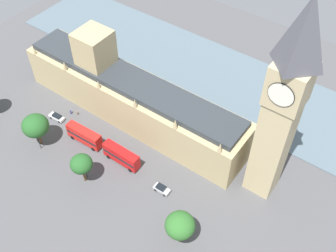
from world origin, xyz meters
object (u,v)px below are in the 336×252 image
clock_tower (283,106)px  parliament_building (129,95)px  car_white_leading (57,117)px  pedestrian_corner (77,113)px  double_decker_bus_under_trees (121,155)px  plane_tree_kerbside (35,126)px  pedestrian_far_end (71,112)px  car_silver_trailing (162,189)px  street_lamp_slot_10 (37,137)px  plane_tree_midblock (180,225)px  plane_tree_opposite_hall (81,164)px  street_lamp_slot_11 (85,167)px  double_decker_bus_by_river_gate (84,135)px

clock_tower → parliament_building: bearing=-89.9°
car_white_leading → pedestrian_corner: 5.66m
double_decker_bus_under_trees → plane_tree_kerbside: 23.75m
parliament_building → pedestrian_far_end: parliament_building is taller
car_silver_trailing → street_lamp_slot_10: bearing=-78.0°
double_decker_bus_under_trees → pedestrian_far_end: bearing=78.5°
parliament_building → plane_tree_midblock: 41.87m
pedestrian_corner → plane_tree_kerbside: size_ratio=0.16×
plane_tree_opposite_hall → parliament_building: bearing=-166.9°
parliament_building → street_lamp_slot_10: size_ratio=10.79×
double_decker_bus_under_trees → car_silver_trailing: size_ratio=2.50×
clock_tower → street_lamp_slot_11: (23.88, -36.36, -23.27)m
parliament_building → plane_tree_kerbside: 25.99m
parliament_building → plane_tree_kerbside: (22.78, -12.50, -0.48)m
pedestrian_far_end → plane_tree_kerbside: (12.73, 1.43, 6.16)m
parliament_building → double_decker_bus_by_river_gate: parliament_building is taller
pedestrian_corner → plane_tree_midblock: 48.99m
clock_tower → car_silver_trailing: clock_tower is taller
pedestrian_far_end → car_white_leading: bearing=-14.6°
car_silver_trailing → street_lamp_slot_11: bearing=-67.6°
plane_tree_kerbside → plane_tree_opposite_hall: 18.37m
double_decker_bus_by_river_gate → pedestrian_far_end: bearing=61.4°
double_decker_bus_under_trees → car_silver_trailing: (1.15, 13.68, -1.75)m
clock_tower → double_decker_bus_by_river_gate: size_ratio=5.01×
clock_tower → street_lamp_slot_11: 49.33m
parliament_building → street_lamp_slot_11: (23.78, 5.52, -3.15)m
street_lamp_slot_10 → pedestrian_far_end: bearing=-168.7°
double_decker_bus_under_trees → car_silver_trailing: bearing=-94.8°
double_decker_bus_under_trees → street_lamp_slot_10: street_lamp_slot_10 is taller
pedestrian_corner → street_lamp_slot_11: (14.34, 17.68, 3.46)m
car_silver_trailing → parliament_building: bearing=-126.0°
double_decker_bus_under_trees → clock_tower: bearing=-65.2°
clock_tower → plane_tree_kerbside: clock_tower is taller
clock_tower → pedestrian_far_end: clock_tower is taller
plane_tree_midblock → street_lamp_slot_11: plane_tree_midblock is taller
car_white_leading → plane_tree_midblock: 51.06m
car_white_leading → double_decker_bus_by_river_gate: double_decker_bus_by_river_gate is taller
parliament_building → plane_tree_opposite_hall: (24.69, 5.77, -0.63)m
double_decker_bus_under_trees → plane_tree_opposite_hall: 11.28m
parliament_building → street_lamp_slot_11: bearing=13.1°
street_lamp_slot_11 → car_white_leading: bearing=-114.9°
car_silver_trailing → street_lamp_slot_11: 19.55m
clock_tower → car_white_leading: size_ratio=10.93×
pedestrian_corner → plane_tree_kerbside: (13.34, -0.34, 6.13)m
car_white_leading → street_lamp_slot_10: 11.60m
double_decker_bus_by_river_gate → plane_tree_midblock: (8.73, 37.16, 4.01)m
clock_tower → double_decker_bus_under_trees: size_ratio=5.06×
plane_tree_opposite_hall → double_decker_bus_by_river_gate: bearing=-136.6°
plane_tree_opposite_hall → street_lamp_slot_11: 2.69m
car_white_leading → plane_tree_midblock: bearing=-105.6°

